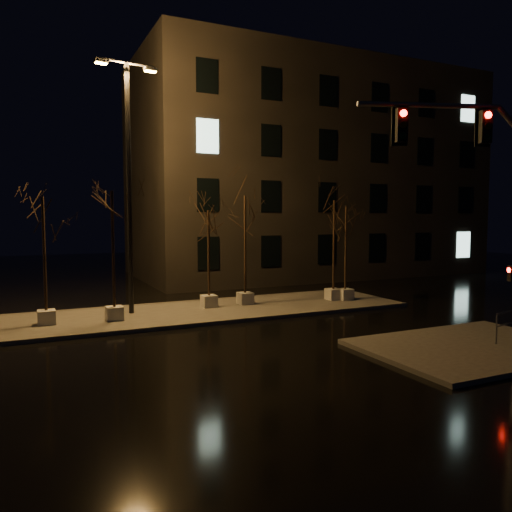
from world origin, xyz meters
TOP-DOWN VIEW (x-y plane):
  - ground at (0.00, 0.00)m, footprint 90.00×90.00m
  - median at (0.00, 6.00)m, footprint 22.00×5.00m
  - sidewalk_corner at (7.50, -3.50)m, footprint 7.00×5.00m
  - building at (14.00, 18.00)m, footprint 25.00×12.00m
  - tree_1 at (-4.87, 5.74)m, footprint 1.80×1.80m
  - tree_2 at (-2.36, 5.41)m, footprint 1.80×1.80m
  - tree_3 at (2.06, 6.52)m, footprint 1.80×1.80m
  - tree_4 at (3.88, 6.53)m, footprint 1.80×1.80m
  - tree_5 at (8.38, 5.80)m, footprint 1.80×1.80m
  - tree_6 at (8.91, 5.54)m, footprint 1.80×1.80m
  - traffic_signal_mast at (7.23, -4.05)m, footprint 5.83×2.19m
  - streetlight_main at (-1.45, 6.61)m, footprint 2.65×0.68m

SIDE VIEW (x-z plane):
  - ground at x=0.00m, z-range 0.00..0.00m
  - median at x=0.00m, z-range 0.00..0.15m
  - sidewalk_corner at x=7.50m, z-range 0.00..0.15m
  - tree_3 at x=2.06m, z-range 1.33..5.89m
  - tree_6 at x=8.91m, z-range 1.40..6.20m
  - tree_1 at x=-4.87m, z-range 1.46..6.51m
  - tree_5 at x=8.38m, z-range 1.47..6.55m
  - tree_4 at x=3.88m, z-range 1.51..6.78m
  - tree_2 at x=-2.36m, z-range 1.52..6.83m
  - traffic_signal_mast at x=7.23m, z-range 1.33..8.86m
  - streetlight_main at x=-1.45m, z-range 0.96..11.55m
  - building at x=14.00m, z-range 0.00..15.00m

